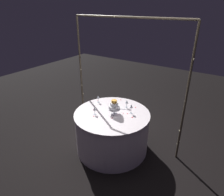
% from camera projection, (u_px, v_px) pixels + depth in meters
% --- Properties ---
extents(ground_plane, '(12.00, 12.00, 0.00)m').
position_uv_depth(ground_plane, '(112.00, 148.00, 3.92)').
color(ground_plane, black).
extents(decorative_arch, '(2.30, 0.06, 2.38)m').
position_uv_depth(decorative_arch, '(126.00, 65.00, 3.60)').
color(decorative_arch, '#473D2D').
rests_on(decorative_arch, ground).
extents(main_table, '(1.37, 1.37, 0.78)m').
position_uv_depth(main_table, '(112.00, 131.00, 3.76)').
color(main_table, white).
rests_on(main_table, ground).
extents(tiered_cake, '(0.22, 0.22, 0.27)m').
position_uv_depth(tiered_cake, '(114.00, 106.00, 3.50)').
color(tiered_cake, silver).
rests_on(tiered_cake, main_table).
extents(wine_glass_0, '(0.06, 0.06, 0.15)m').
position_uv_depth(wine_glass_0, '(127.00, 102.00, 3.75)').
color(wine_glass_0, silver).
rests_on(wine_glass_0, main_table).
extents(wine_glass_1, '(0.06, 0.06, 0.15)m').
position_uv_depth(wine_glass_1, '(98.00, 97.00, 3.95)').
color(wine_glass_1, silver).
rests_on(wine_glass_1, main_table).
extents(wine_glass_2, '(0.06, 0.06, 0.18)m').
position_uv_depth(wine_glass_2, '(131.00, 107.00, 3.54)').
color(wine_glass_2, silver).
rests_on(wine_glass_2, main_table).
extents(wine_glass_3, '(0.06, 0.06, 0.14)m').
position_uv_depth(wine_glass_3, '(95.00, 109.00, 3.51)').
color(wine_glass_3, silver).
rests_on(wine_glass_3, main_table).
extents(cake_knife, '(0.27, 0.15, 0.01)m').
position_uv_depth(cake_knife, '(118.00, 109.00, 3.74)').
color(cake_knife, silver).
rests_on(cake_knife, main_table).
extents(rose_petal_0, '(0.03, 0.02, 0.00)m').
position_uv_depth(rose_petal_0, '(127.00, 114.00, 3.58)').
color(rose_petal_0, red).
rests_on(rose_petal_0, main_table).
extents(rose_petal_1, '(0.03, 0.02, 0.00)m').
position_uv_depth(rose_petal_1, '(135.00, 107.00, 3.80)').
color(rose_petal_1, red).
rests_on(rose_petal_1, main_table).
extents(rose_petal_2, '(0.03, 0.04, 0.00)m').
position_uv_depth(rose_petal_2, '(94.00, 109.00, 3.73)').
color(rose_petal_2, red).
rests_on(rose_petal_2, main_table).
extents(rose_petal_3, '(0.03, 0.03, 0.00)m').
position_uv_depth(rose_petal_3, '(123.00, 113.00, 3.59)').
color(rose_petal_3, red).
rests_on(rose_petal_3, main_table).
extents(rose_petal_4, '(0.03, 0.03, 0.00)m').
position_uv_depth(rose_petal_4, '(98.00, 100.00, 4.08)').
color(rose_petal_4, red).
rests_on(rose_petal_4, main_table).
extents(rose_petal_5, '(0.03, 0.02, 0.00)m').
position_uv_depth(rose_petal_5, '(94.00, 116.00, 3.49)').
color(rose_petal_5, red).
rests_on(rose_petal_5, main_table).
extents(rose_petal_6, '(0.03, 0.02, 0.00)m').
position_uv_depth(rose_petal_6, '(111.00, 108.00, 3.78)').
color(rose_petal_6, red).
rests_on(rose_petal_6, main_table).
extents(rose_petal_7, '(0.04, 0.04, 0.00)m').
position_uv_depth(rose_petal_7, '(132.00, 117.00, 3.46)').
color(rose_petal_7, red).
rests_on(rose_petal_7, main_table).
extents(rose_petal_8, '(0.03, 0.02, 0.00)m').
position_uv_depth(rose_petal_8, '(115.00, 110.00, 3.69)').
color(rose_petal_8, red).
rests_on(rose_petal_8, main_table).
extents(rose_petal_9, '(0.02, 0.03, 0.00)m').
position_uv_depth(rose_petal_9, '(112.00, 118.00, 3.43)').
color(rose_petal_9, red).
rests_on(rose_petal_9, main_table).
extents(rose_petal_10, '(0.04, 0.03, 0.00)m').
position_uv_depth(rose_petal_10, '(121.00, 100.00, 4.09)').
color(rose_petal_10, red).
rests_on(rose_petal_10, main_table).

